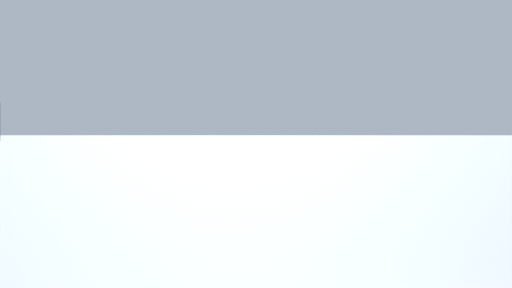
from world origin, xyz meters
TOP-DOWN VIEW (x-y plane):
  - distant_headland at (47.71, 1235.08)m, footprint 958.12×468.66m

SIDE VIEW (x-z plane):
  - distant_headland at x=47.71m, z-range 0.00..27.60m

